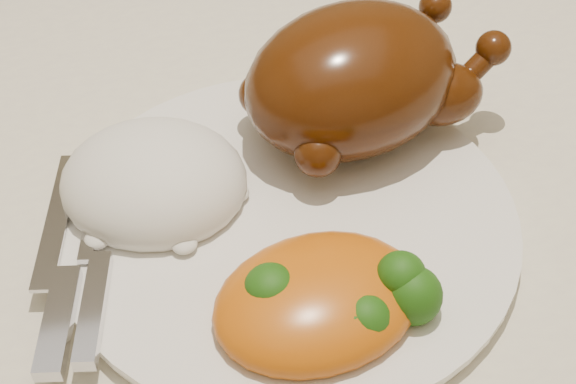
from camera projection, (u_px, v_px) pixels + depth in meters
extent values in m
cube|color=brown|center=(308.00, 81.00, 0.67)|extent=(1.60, 0.90, 0.04)
cube|color=beige|center=(308.00, 57.00, 0.65)|extent=(1.72, 1.02, 0.01)
cylinder|color=white|center=(288.00, 221.00, 0.51)|extent=(0.37, 0.37, 0.01)
ellipsoid|color=#4C2208|center=(352.00, 80.00, 0.53)|extent=(0.18, 0.16, 0.10)
ellipsoid|color=#4C2208|center=(339.00, 59.00, 0.51)|extent=(0.09, 0.07, 0.04)
ellipsoid|color=#4C2208|center=(441.00, 94.00, 0.54)|extent=(0.06, 0.04, 0.04)
sphere|color=#4C2208|center=(493.00, 48.00, 0.54)|extent=(0.02, 0.02, 0.02)
ellipsoid|color=#4C2208|center=(386.00, 50.00, 0.58)|extent=(0.06, 0.04, 0.04)
sphere|color=#4C2208|center=(435.00, 7.00, 0.58)|extent=(0.02, 0.02, 0.02)
sphere|color=#4C2208|center=(318.00, 153.00, 0.50)|extent=(0.03, 0.03, 0.03)
sphere|color=#4C2208|center=(261.00, 95.00, 0.54)|extent=(0.03, 0.03, 0.03)
ellipsoid|color=white|center=(154.00, 182.00, 0.51)|extent=(0.14, 0.14, 0.06)
ellipsoid|color=orange|center=(318.00, 301.00, 0.44)|extent=(0.14, 0.12, 0.04)
ellipsoid|color=orange|center=(369.00, 278.00, 0.45)|extent=(0.05, 0.05, 0.03)
ellipsoid|color=#123709|center=(313.00, 306.00, 0.44)|extent=(0.03, 0.03, 0.03)
ellipsoid|color=#123709|center=(401.00, 275.00, 0.44)|extent=(0.03, 0.03, 0.03)
ellipsoid|color=#123709|center=(271.00, 287.00, 0.44)|extent=(0.03, 0.03, 0.02)
ellipsoid|color=#123709|center=(413.00, 296.00, 0.44)|extent=(0.03, 0.03, 0.03)
ellipsoid|color=#123709|center=(366.00, 288.00, 0.44)|extent=(0.02, 0.02, 0.02)
ellipsoid|color=#123709|center=(350.00, 325.00, 0.43)|extent=(0.02, 0.02, 0.02)
ellipsoid|color=#123709|center=(365.00, 319.00, 0.43)|extent=(0.03, 0.03, 0.03)
cube|color=silver|center=(57.00, 219.00, 0.50)|extent=(0.03, 0.11, 0.00)
cube|color=silver|center=(58.00, 321.00, 0.44)|extent=(0.03, 0.07, 0.01)
cube|color=silver|center=(93.00, 308.00, 0.44)|extent=(0.03, 0.08, 0.01)
cube|color=silver|center=(88.00, 213.00, 0.50)|extent=(0.03, 0.08, 0.00)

